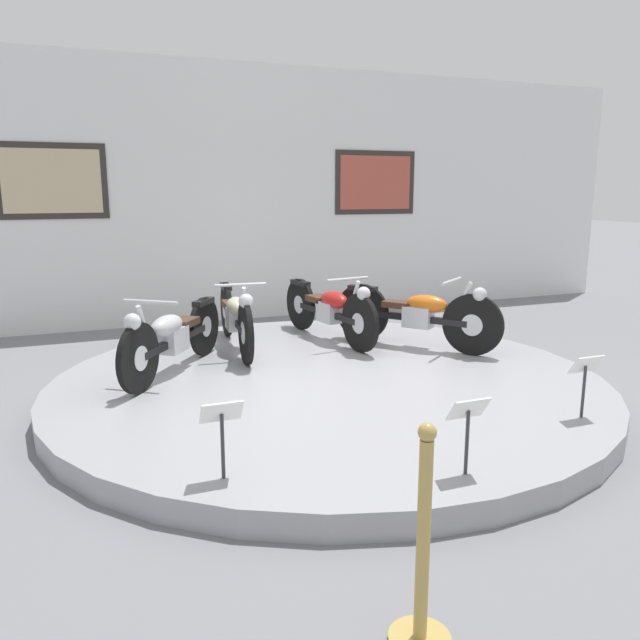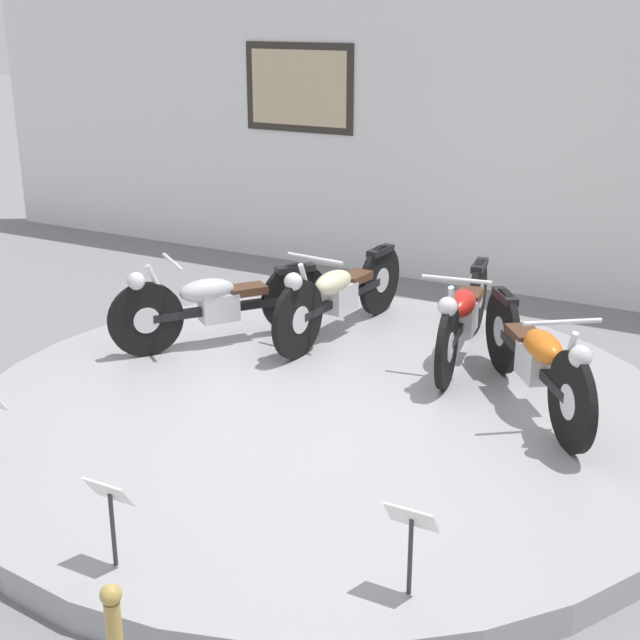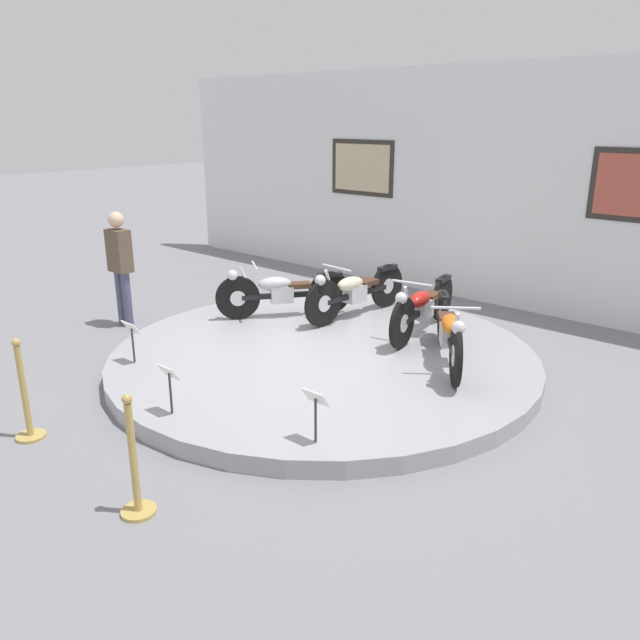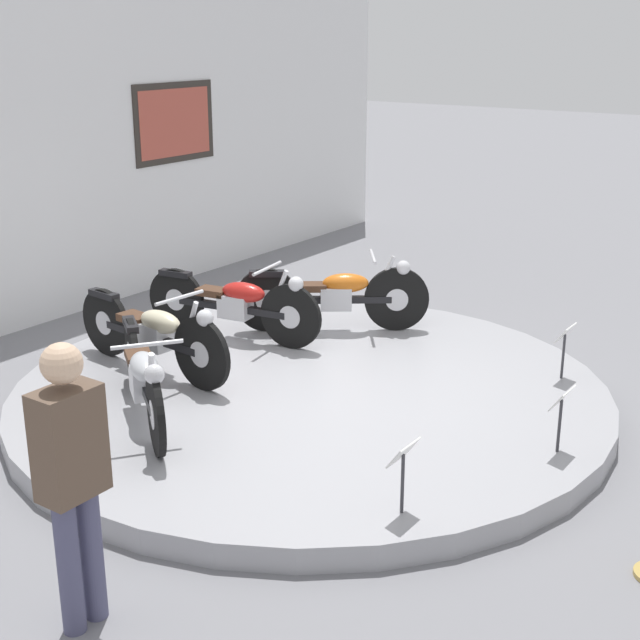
{
  "view_description": "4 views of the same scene",
  "coord_description": "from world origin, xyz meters",
  "views": [
    {
      "loc": [
        -2.21,
        -5.36,
        1.96
      ],
      "look_at": [
        -0.11,
        -0.06,
        0.77
      ],
      "focal_mm": 35.0,
      "sensor_mm": 36.0,
      "label": 1
    },
    {
      "loc": [
        2.83,
        -5.26,
        2.95
      ],
      "look_at": [
        -0.1,
        0.13,
        0.78
      ],
      "focal_mm": 50.0,
      "sensor_mm": 36.0,
      "label": 2
    },
    {
      "loc": [
        4.76,
        -5.51,
        2.98
      ],
      "look_at": [
        -0.03,
        -0.03,
        0.59
      ],
      "focal_mm": 35.0,
      "sensor_mm": 36.0,
      "label": 3
    },
    {
      "loc": [
        -5.97,
        -4.31,
        3.22
      ],
      "look_at": [
        0.06,
        -0.06,
        0.79
      ],
      "focal_mm": 50.0,
      "sensor_mm": 36.0,
      "label": 4
    }
  ],
  "objects": [
    {
      "name": "ground_plane",
      "position": [
        0.0,
        0.0,
        0.0
      ],
      "size": [
        60.0,
        60.0,
        0.0
      ],
      "primitive_type": "plane",
      "color": "slate"
    },
    {
      "name": "stanchion_post_left_of_entry",
      "position": [
        -0.92,
        -3.29,
        0.34
      ],
      "size": [
        0.28,
        0.28,
        1.02
      ],
      "color": "tan",
      "rests_on": "ground_plane"
    },
    {
      "name": "motorcycle_orange",
      "position": [
        1.37,
        0.66,
        0.59
      ],
      "size": [
        1.25,
        1.66,
        0.81
      ],
      "color": "black",
      "rests_on": "display_platform"
    },
    {
      "name": "visitor_standing",
      "position": [
        -3.25,
        -0.76,
        0.96
      ],
      "size": [
        0.36,
        0.22,
        1.69
      ],
      "color": "#4C4C6B",
      "rests_on": "ground_plane"
    },
    {
      "name": "info_placard_front_centre",
      "position": [
        0.0,
        -2.29,
        0.56
      ],
      "size": [
        0.26,
        0.11,
        0.51
      ],
      "color": "#333338",
      "rests_on": "display_platform"
    },
    {
      "name": "info_placard_front_right",
      "position": [
        1.44,
        -1.77,
        0.56
      ],
      "size": [
        0.26,
        0.11,
        0.51
      ],
      "color": "#333338",
      "rests_on": "display_platform"
    },
    {
      "name": "motorcycle_cream",
      "position": [
        -0.57,
        1.35,
        0.58
      ],
      "size": [
        0.54,
        2.01,
        0.81
      ],
      "color": "black",
      "rests_on": "display_platform"
    },
    {
      "name": "motorcycle_silver",
      "position": [
        -1.37,
        0.66,
        0.57
      ],
      "size": [
        1.22,
        1.63,
        0.79
      ],
      "color": "black",
      "rests_on": "display_platform"
    },
    {
      "name": "stanchion_post_right_of_entry",
      "position": [
        0.92,
        -3.29,
        0.34
      ],
      "size": [
        0.28,
        0.28,
        1.02
      ],
      "color": "tan",
      "rests_on": "ground_plane"
    },
    {
      "name": "display_platform",
      "position": [
        0.0,
        0.0,
        0.09
      ],
      "size": [
        5.27,
        5.27,
        0.19
      ],
      "primitive_type": "cylinder",
      "color": "#99999E",
      "rests_on": "ground_plane"
    },
    {
      "name": "info_placard_front_left",
      "position": [
        -1.44,
        -1.77,
        0.56
      ],
      "size": [
        0.26,
        0.11,
        0.51
      ],
      "color": "#333338",
      "rests_on": "display_platform"
    },
    {
      "name": "motorcycle_red",
      "position": [
        0.57,
        1.35,
        0.58
      ],
      "size": [
        0.54,
        1.99,
        0.8
      ],
      "color": "black",
      "rests_on": "display_platform"
    },
    {
      "name": "back_wall",
      "position": [
        0.0,
        3.96,
        1.88
      ],
      "size": [
        14.0,
        0.22,
        3.77
      ],
      "color": "white",
      "rests_on": "ground_plane"
    }
  ]
}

